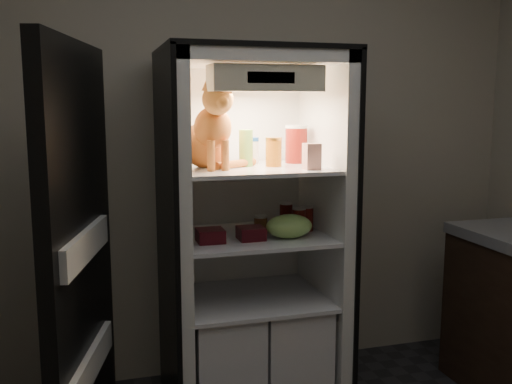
# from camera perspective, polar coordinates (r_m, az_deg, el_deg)

# --- Properties ---
(room_shell) EXTENTS (3.60, 3.60, 3.60)m
(room_shell) POSITION_cam_1_polar(r_m,az_deg,el_deg) (1.63, 12.64, 9.15)
(room_shell) COLOR white
(room_shell) RESTS_ON floor
(refrigerator) EXTENTS (0.90, 0.72, 1.88)m
(refrigerator) POSITION_cam_1_polar(r_m,az_deg,el_deg) (3.03, -0.62, -6.75)
(refrigerator) COLOR white
(refrigerator) RESTS_ON floor
(fridge_door) EXTENTS (0.26, 0.86, 1.85)m
(fridge_door) POSITION_cam_1_polar(r_m,az_deg,el_deg) (2.45, -17.12, -7.93)
(fridge_door) COLOR black
(fridge_door) RESTS_ON floor
(tabby_cat) EXTENTS (0.39, 0.43, 0.45)m
(tabby_cat) POSITION_cam_1_polar(r_m,az_deg,el_deg) (2.81, -4.67, 5.76)
(tabby_cat) COLOR #BF5018
(tabby_cat) RESTS_ON refrigerator
(parmesan_shaker) EXTENTS (0.07, 0.07, 0.19)m
(parmesan_shaker) POSITION_cam_1_polar(r_m,az_deg,el_deg) (2.90, -1.02, 4.42)
(parmesan_shaker) COLOR #25893C
(parmesan_shaker) RESTS_ON refrigerator
(mayo_tub) EXTENTS (0.10, 0.10, 0.14)m
(mayo_tub) POSITION_cam_1_polar(r_m,az_deg,el_deg) (3.01, -0.68, 4.16)
(mayo_tub) COLOR white
(mayo_tub) RESTS_ON refrigerator
(salsa_jar) EXTENTS (0.08, 0.08, 0.15)m
(salsa_jar) POSITION_cam_1_polar(r_m,az_deg,el_deg) (2.89, 1.77, 4.03)
(salsa_jar) COLOR #9A1C0E
(salsa_jar) RESTS_ON refrigerator
(pepper_jar) EXTENTS (0.12, 0.12, 0.20)m
(pepper_jar) POSITION_cam_1_polar(r_m,az_deg,el_deg) (3.07, 4.05, 4.80)
(pepper_jar) COLOR maroon
(pepper_jar) RESTS_ON refrigerator
(cream_carton) EXTENTS (0.07, 0.07, 0.13)m
(cream_carton) POSITION_cam_1_polar(r_m,az_deg,el_deg) (2.77, 5.60, 3.56)
(cream_carton) COLOR white
(cream_carton) RESTS_ON refrigerator
(soda_can_a) EXTENTS (0.07, 0.07, 0.13)m
(soda_can_a) POSITION_cam_1_polar(r_m,az_deg,el_deg) (3.11, 3.02, -2.33)
(soda_can_a) COLOR black
(soda_can_a) RESTS_ON refrigerator
(soda_can_b) EXTENTS (0.07, 0.07, 0.13)m
(soda_can_b) POSITION_cam_1_polar(r_m,az_deg,el_deg) (3.02, 5.09, -2.68)
(soda_can_b) COLOR black
(soda_can_b) RESTS_ON refrigerator
(soda_can_c) EXTENTS (0.07, 0.07, 0.13)m
(soda_can_c) POSITION_cam_1_polar(r_m,az_deg,el_deg) (2.97, 4.32, -2.88)
(soda_can_c) COLOR black
(soda_can_c) RESTS_ON refrigerator
(condiment_jar) EXTENTS (0.07, 0.07, 0.10)m
(condiment_jar) POSITION_cam_1_polar(r_m,az_deg,el_deg) (2.95, 0.48, -3.27)
(condiment_jar) COLOR #5A3219
(condiment_jar) RESTS_ON refrigerator
(grape_bag) EXTENTS (0.24, 0.17, 0.12)m
(grape_bag) POSITION_cam_1_polar(r_m,az_deg,el_deg) (2.86, 3.32, -3.44)
(grape_bag) COLOR #9AD161
(grape_bag) RESTS_ON refrigerator
(berry_box_left) EXTENTS (0.13, 0.13, 0.06)m
(berry_box_left) POSITION_cam_1_polar(r_m,az_deg,el_deg) (2.78, -4.59, -4.37)
(berry_box_left) COLOR #510D14
(berry_box_left) RESTS_ON refrigerator
(berry_box_right) EXTENTS (0.13, 0.13, 0.06)m
(berry_box_right) POSITION_cam_1_polar(r_m,az_deg,el_deg) (2.82, -0.51, -4.15)
(berry_box_right) COLOR #510D14
(berry_box_right) RESTS_ON refrigerator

